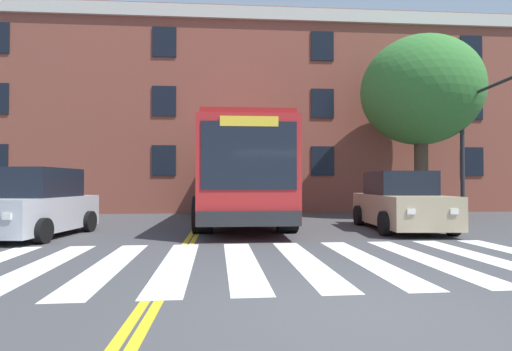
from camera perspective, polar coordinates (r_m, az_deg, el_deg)
The scene contains 10 objects.
ground_plane at distance 4.72m, azimuth 15.21°, elevation -18.43°, with size 120.00×120.00×0.00m, color #424244.
crosswalk at distance 7.28m, azimuth 2.57°, elevation -12.22°, with size 10.90×4.63×0.01m.
lane_line_yellow_inner at distance 21.16m, azimuth -6.88°, elevation -4.90°, with size 0.12×36.00×0.01m, color gold.
lane_line_yellow_outer at distance 21.16m, azimuth -6.45°, elevation -4.90°, with size 0.12×36.00×0.01m, color gold.
city_bus at distance 14.67m, azimuth -2.14°, elevation 0.24°, with size 2.97×10.68×3.24m.
car_silver_near_lane at distance 12.00m, azimuth -28.90°, elevation -3.73°, with size 2.32×3.90×1.81m.
car_tan_far_lane at distance 12.83m, azimuth 19.88°, elevation -3.74°, with size 2.27×4.45×1.76m.
traffic_light_near_corner at distance 16.21m, azimuth 30.19°, elevation 6.55°, with size 0.61×4.23×5.21m.
street_tree_curbside_large at distance 18.21m, azimuth 22.45°, elevation 11.04°, with size 6.74×6.72×7.49m.
building_facade at distance 23.00m, azimuth 7.35°, elevation 7.73°, with size 37.34×7.24×9.86m.
Camera 1 is at (-1.49, -4.25, 1.41)m, focal length 28.00 mm.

